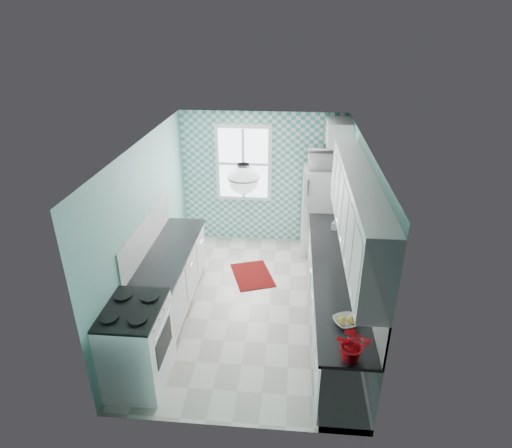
# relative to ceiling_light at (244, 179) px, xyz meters

# --- Properties ---
(floor) EXTENTS (3.00, 4.40, 0.02)m
(floor) POSITION_rel_ceiling_light_xyz_m (0.00, 0.80, -2.33)
(floor) COLOR silver
(floor) RESTS_ON ground
(ceiling) EXTENTS (3.00, 4.40, 0.02)m
(ceiling) POSITION_rel_ceiling_light_xyz_m (0.00, 0.80, 0.19)
(ceiling) COLOR white
(ceiling) RESTS_ON wall_back
(wall_back) EXTENTS (3.00, 0.02, 2.50)m
(wall_back) POSITION_rel_ceiling_light_xyz_m (0.00, 3.01, -1.07)
(wall_back) COLOR #6AA49C
(wall_back) RESTS_ON floor
(wall_front) EXTENTS (3.00, 0.02, 2.50)m
(wall_front) POSITION_rel_ceiling_light_xyz_m (0.00, -1.41, -1.07)
(wall_front) COLOR #6AA49C
(wall_front) RESTS_ON floor
(wall_left) EXTENTS (0.02, 4.40, 2.50)m
(wall_left) POSITION_rel_ceiling_light_xyz_m (-1.51, 0.80, -1.07)
(wall_left) COLOR #6AA49C
(wall_left) RESTS_ON floor
(wall_right) EXTENTS (0.02, 4.40, 2.50)m
(wall_right) POSITION_rel_ceiling_light_xyz_m (1.51, 0.80, -1.07)
(wall_right) COLOR #6AA49C
(wall_right) RESTS_ON floor
(accent_wall) EXTENTS (3.00, 0.01, 2.50)m
(accent_wall) POSITION_rel_ceiling_light_xyz_m (0.00, 2.99, -1.07)
(accent_wall) COLOR teal
(accent_wall) RESTS_ON wall_back
(window) EXTENTS (1.04, 0.05, 1.44)m
(window) POSITION_rel_ceiling_light_xyz_m (-0.35, 2.96, -0.77)
(window) COLOR white
(window) RESTS_ON wall_back
(backsplash_right) EXTENTS (0.02, 3.60, 0.51)m
(backsplash_right) POSITION_rel_ceiling_light_xyz_m (1.49, 0.40, -1.13)
(backsplash_right) COLOR white
(backsplash_right) RESTS_ON wall_right
(backsplash_left) EXTENTS (0.02, 2.15, 0.51)m
(backsplash_left) POSITION_rel_ceiling_light_xyz_m (-1.49, 0.73, -1.13)
(backsplash_left) COLOR white
(backsplash_left) RESTS_ON wall_left
(upper_cabinets_right) EXTENTS (0.33, 3.20, 0.90)m
(upper_cabinets_right) POSITION_rel_ceiling_light_xyz_m (1.33, 0.20, -0.42)
(upper_cabinets_right) COLOR white
(upper_cabinets_right) RESTS_ON wall_right
(upper_cabinet_fridge) EXTENTS (0.40, 0.74, 0.40)m
(upper_cabinet_fridge) POSITION_rel_ceiling_light_xyz_m (1.30, 2.63, -0.07)
(upper_cabinet_fridge) COLOR white
(upper_cabinet_fridge) RESTS_ON wall_right
(ceiling_light) EXTENTS (0.34, 0.34, 0.35)m
(ceiling_light) POSITION_rel_ceiling_light_xyz_m (0.00, 0.00, 0.00)
(ceiling_light) COLOR silver
(ceiling_light) RESTS_ON ceiling
(base_cabinets_right) EXTENTS (0.60, 3.60, 0.90)m
(base_cabinets_right) POSITION_rel_ceiling_light_xyz_m (1.20, 0.40, -1.87)
(base_cabinets_right) COLOR white
(base_cabinets_right) RESTS_ON floor
(countertop_right) EXTENTS (0.63, 3.60, 0.04)m
(countertop_right) POSITION_rel_ceiling_light_xyz_m (1.19, 0.40, -1.40)
(countertop_right) COLOR black
(countertop_right) RESTS_ON base_cabinets_right
(base_cabinets_left) EXTENTS (0.60, 2.15, 0.90)m
(base_cabinets_left) POSITION_rel_ceiling_light_xyz_m (-1.20, 0.73, -1.87)
(base_cabinets_left) COLOR white
(base_cabinets_left) RESTS_ON floor
(countertop_left) EXTENTS (0.63, 2.15, 0.04)m
(countertop_left) POSITION_rel_ceiling_light_xyz_m (-1.19, 0.73, -1.40)
(countertop_left) COLOR black
(countertop_left) RESTS_ON base_cabinets_left
(fridge) EXTENTS (0.70, 0.70, 1.61)m
(fridge) POSITION_rel_ceiling_light_xyz_m (1.11, 2.61, -1.52)
(fridge) COLOR white
(fridge) RESTS_ON floor
(stove) EXTENTS (0.69, 0.86, 1.04)m
(stove) POSITION_rel_ceiling_light_xyz_m (-1.20, -0.82, -1.78)
(stove) COLOR silver
(stove) RESTS_ON floor
(sink) EXTENTS (0.56, 0.47, 0.53)m
(sink) POSITION_rel_ceiling_light_xyz_m (1.20, 1.28, -1.39)
(sink) COLOR silver
(sink) RESTS_ON countertop_right
(rug) EXTENTS (0.86, 1.02, 0.01)m
(rug) POSITION_rel_ceiling_light_xyz_m (-0.06, 1.60, -2.32)
(rug) COLOR maroon
(rug) RESTS_ON floor
(dish_towel) EXTENTS (0.08, 0.26, 0.40)m
(dish_towel) POSITION_rel_ceiling_light_xyz_m (0.89, 0.98, -1.84)
(dish_towel) COLOR teal
(dish_towel) RESTS_ON base_cabinets_right
(fruit_bowl) EXTENTS (0.36, 0.36, 0.07)m
(fruit_bowl) POSITION_rel_ceiling_light_xyz_m (1.20, -0.75, -1.35)
(fruit_bowl) COLOR white
(fruit_bowl) RESTS_ON countertop_right
(potted_plant) EXTENTS (0.37, 0.33, 0.38)m
(potted_plant) POSITION_rel_ceiling_light_xyz_m (1.20, -1.28, -1.20)
(potted_plant) COLOR #B40A06
(potted_plant) RESTS_ON countertop_right
(soap_bottle) EXTENTS (0.11, 0.11, 0.18)m
(soap_bottle) POSITION_rel_ceiling_light_xyz_m (1.25, 1.59, -1.29)
(soap_bottle) COLOR #9FB1B5
(soap_bottle) RESTS_ON countertop_right
(microwave) EXTENTS (0.59, 0.41, 0.32)m
(microwave) POSITION_rel_ceiling_light_xyz_m (1.11, 2.61, -0.55)
(microwave) COLOR silver
(microwave) RESTS_ON fridge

